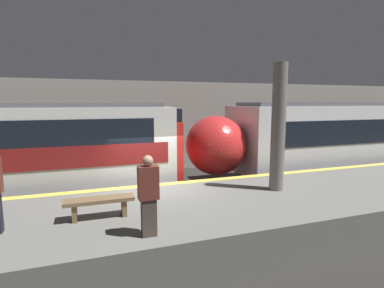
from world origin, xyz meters
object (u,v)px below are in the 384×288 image
object	(u,v)px
support_pillar_near	(278,128)
train_modern	(371,138)
person_walking	(148,194)
platform_bench	(100,203)

from	to	relation	value
support_pillar_near	train_modern	bearing A→B (deg)	25.14
support_pillar_near	train_modern	distance (m)	9.18
person_walking	train_modern	bearing A→B (deg)	24.64
platform_bench	train_modern	bearing A→B (deg)	18.52
support_pillar_near	train_modern	xyz separation A→B (m)	(8.26, 3.87, -1.06)
support_pillar_near	platform_bench	bearing A→B (deg)	-173.58
person_walking	platform_bench	world-z (taller)	person_walking
support_pillar_near	train_modern	world-z (taller)	support_pillar_near
train_modern	platform_bench	distance (m)	13.96
person_walking	platform_bench	size ratio (longest dim) A/B	1.05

